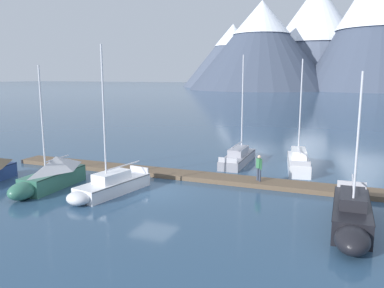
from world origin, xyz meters
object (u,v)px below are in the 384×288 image
object	(u,v)px
sailboat_mid_dock_starboard	(239,156)
person_on_dock	(259,166)
sailboat_mid_dock_port	(109,185)
sailboat_outer_slip	(352,216)
sailboat_far_berth	(298,161)
sailboat_second_berth	(50,174)

from	to	relation	value
sailboat_mid_dock_starboard	person_on_dock	size ratio (longest dim) A/B	5.09
sailboat_mid_dock_starboard	sailboat_mid_dock_port	bearing A→B (deg)	-112.63
sailboat_outer_slip	sailboat_mid_dock_port	bearing A→B (deg)	178.92
sailboat_outer_slip	person_on_dock	xyz separation A→B (m)	(-5.62, 5.60, 0.60)
sailboat_mid_dock_port	sailboat_outer_slip	distance (m)	13.38
sailboat_far_berth	sailboat_outer_slip	xyz separation A→B (m)	(3.92, -11.18, 0.04)
sailboat_second_berth	sailboat_mid_dock_starboard	size ratio (longest dim) A/B	0.88
sailboat_far_berth	person_on_dock	distance (m)	5.87
sailboat_second_berth	sailboat_far_berth	xyz separation A→B (m)	(13.50, 11.36, -0.29)
sailboat_mid_dock_port	sailboat_mid_dock_starboard	xyz separation A→B (m)	(4.72, 11.32, -0.03)
sailboat_second_berth	sailboat_far_berth	world-z (taller)	sailboat_far_berth
sailboat_far_berth	person_on_dock	size ratio (longest dim) A/B	4.84
sailboat_far_berth	sailboat_outer_slip	size ratio (longest dim) A/B	1.14
sailboat_outer_slip	person_on_dock	bearing A→B (deg)	135.13
sailboat_second_berth	person_on_dock	size ratio (longest dim) A/B	4.49
sailboat_far_berth	person_on_dock	xyz separation A→B (m)	(-1.70, -5.58, 0.64)
sailboat_second_berth	sailboat_mid_dock_port	world-z (taller)	sailboat_mid_dock_port
sailboat_second_berth	sailboat_mid_dock_starboard	world-z (taller)	sailboat_mid_dock_starboard
sailboat_mid_dock_starboard	sailboat_far_berth	xyz separation A→B (m)	(4.73, -0.39, 0.11)
sailboat_mid_dock_port	sailboat_far_berth	xyz separation A→B (m)	(9.45, 10.93, 0.08)
sailboat_mid_dock_port	sailboat_outer_slip	xyz separation A→B (m)	(13.37, -0.25, 0.12)
sailboat_mid_dock_port	sailboat_far_berth	distance (m)	14.45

